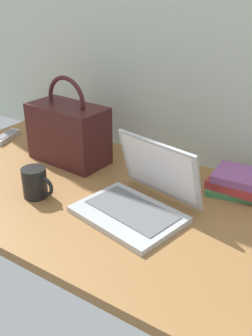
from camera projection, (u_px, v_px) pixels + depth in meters
desk at (112, 201)px, 1.27m from camera, size 1.60×0.76×0.03m
laptop at (139, 198)px, 1.17m from camera, size 0.35×0.33×0.21m
coffee_mug at (35, 183)px, 1.25m from camera, size 0.12×0.08×0.10m
remote_control_near at (7, 137)px, 1.71m from camera, size 0.09×0.17×0.02m
handbag at (69, 132)px, 1.47m from camera, size 0.31×0.18×0.33m
book_stack at (237, 183)px, 1.28m from camera, size 0.21×0.17×0.07m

